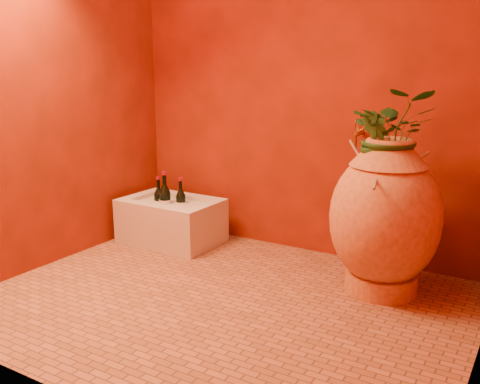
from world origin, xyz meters
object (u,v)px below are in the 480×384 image
Objects in this scene: wine_bottle_b at (165,202)px; wall_tap at (358,132)px; stone_basin at (171,222)px; wine_bottle_c at (181,204)px; wine_bottle_a at (159,202)px; amphora at (385,217)px.

wall_tap is (1.29, 0.28, 0.54)m from wine_bottle_b.
stone_basin is 1.45m from wall_tap.
wine_bottle_c reaches higher than stone_basin.
wine_bottle_b is (0.08, -0.02, 0.02)m from wine_bottle_a.
wine_bottle_c is at bearing 36.81° from wine_bottle_b.
wall_tap is at bearing 10.55° from wine_bottle_a.
wall_tap is (-0.28, 0.33, 0.41)m from amphora.
amphora is at bearing -1.96° from wine_bottle_b.
amphora reaches higher than stone_basin.
stone_basin is at bearing 31.01° from wine_bottle_b.
wine_bottle_b is (-0.03, -0.02, 0.14)m from stone_basin.
wine_bottle_b is at bearing -17.91° from wine_bottle_a.
wine_bottle_c reaches higher than wine_bottle_a.
amphora reaches higher than wine_bottle_b.
wine_bottle_b is 1.98× the size of wall_tap.
amphora is 0.60m from wall_tap.
wine_bottle_a is 1.70× the size of wall_tap.
amphora is 1.58m from wine_bottle_b.
wall_tap reaches higher than wine_bottle_b.
wine_bottle_c is (-1.48, 0.12, -0.15)m from amphora.
stone_basin is 0.17m from wine_bottle_a.
wine_bottle_a is at bearing -169.45° from wall_tap.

